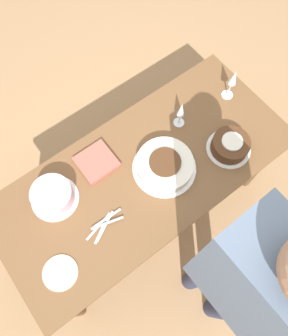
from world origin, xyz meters
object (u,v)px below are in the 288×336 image
cake_back_decorated (53,196)px  person_cutting (245,287)px  wine_glass_near (233,80)px  cake_front_chocolate (230,145)px  cake_center_white (165,165)px  wine_glass_far (181,111)px

cake_back_decorated → person_cutting: 0.99m
cake_back_decorated → person_cutting: bearing=-65.1°
cake_back_decorated → wine_glass_near: 1.15m
cake_back_decorated → wine_glass_near: (1.14, -0.07, 0.09)m
cake_front_chocolate → wine_glass_near: 0.37m
cake_center_white → cake_back_decorated: cake_back_decorated is taller
cake_center_white → wine_glass_far: bearing=35.0°
cake_back_decorated → wine_glass_far: 0.80m
wine_glass_far → cake_back_decorated: bearing=177.2°
cake_back_decorated → wine_glass_near: wine_glass_near is taller
cake_front_chocolate → cake_back_decorated: cake_back_decorated is taller
cake_front_chocolate → cake_back_decorated: 0.97m
cake_front_chocolate → wine_glass_far: 0.32m
cake_center_white → cake_front_chocolate: size_ratio=1.41×
wine_glass_near → cake_center_white: bearing=-166.5°
cake_center_white → cake_front_chocolate: cake_front_chocolate is taller
cake_front_chocolate → wine_glass_far: (-0.11, 0.29, 0.08)m
wine_glass_near → person_cutting: (-0.74, -0.80, 0.17)m
cake_center_white → wine_glass_near: size_ratio=1.60×
person_cutting → cake_back_decorated: bearing=24.2°
person_cutting → cake_front_chocolate: bearing=-44.5°
wine_glass_near → person_cutting: person_cutting is taller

